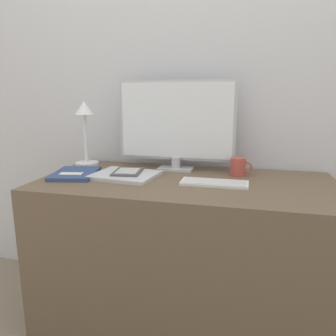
{
  "coord_description": "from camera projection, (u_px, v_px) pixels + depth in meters",
  "views": [
    {
      "loc": [
        0.27,
        -1.23,
        1.13
      ],
      "look_at": [
        -0.08,
        0.19,
        0.8
      ],
      "focal_mm": 35.0,
      "sensor_mm": 36.0,
      "label": 1
    }
  ],
  "objects": [
    {
      "name": "desk",
      "position": [
        184.0,
        254.0,
        1.6
      ],
      "size": [
        1.37,
        0.65,
        0.74
      ],
      "color": "brown",
      "rests_on": "ground_plane"
    },
    {
      "name": "keyboard",
      "position": [
        214.0,
        183.0,
        1.46
      ],
      "size": [
        0.3,
        0.12,
        0.01
      ],
      "color": "silver",
      "rests_on": "desk"
    },
    {
      "name": "coffee_mug",
      "position": [
        238.0,
        167.0,
        1.6
      ],
      "size": [
        0.11,
        0.07,
        0.09
      ],
      "color": "#B7473D",
      "rests_on": "desk"
    },
    {
      "name": "notebook",
      "position": [
        75.0,
        174.0,
        1.62
      ],
      "size": [
        0.25,
        0.3,
        0.02
      ],
      "color": "#334775",
      "rests_on": "desk"
    },
    {
      "name": "monitor",
      "position": [
        176.0,
        123.0,
        1.69
      ],
      "size": [
        0.61,
        0.11,
        0.46
      ],
      "color": "#B7B7BC",
      "rests_on": "desk"
    },
    {
      "name": "wall_back",
      "position": [
        199.0,
        82.0,
        1.76
      ],
      "size": [
        3.6,
        0.05,
        2.4
      ],
      "color": "silver",
      "rests_on": "ground_plane"
    },
    {
      "name": "desk_lamp",
      "position": [
        85.0,
        127.0,
        1.79
      ],
      "size": [
        0.13,
        0.13,
        0.36
      ],
      "color": "white",
      "rests_on": "desk"
    },
    {
      "name": "ereader",
      "position": [
        128.0,
        172.0,
        1.6
      ],
      "size": [
        0.15,
        0.19,
        0.01
      ],
      "color": "#4C4C51",
      "rests_on": "laptop"
    },
    {
      "name": "laptop",
      "position": [
        125.0,
        175.0,
        1.58
      ],
      "size": [
        0.32,
        0.28,
        0.02
      ],
      "color": "#BCBCC1",
      "rests_on": "desk"
    }
  ]
}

